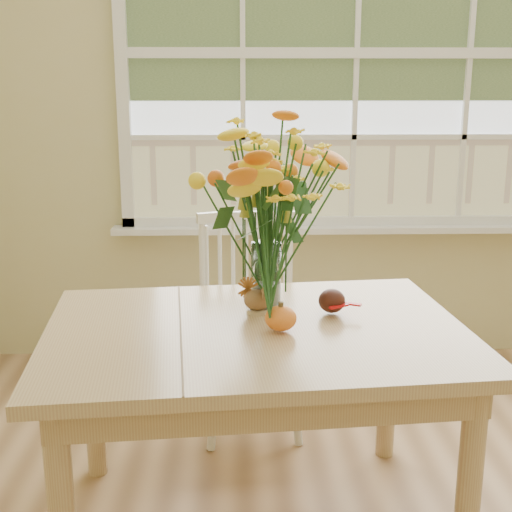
{
  "coord_description": "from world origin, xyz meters",
  "views": [
    {
      "loc": [
        -0.58,
        -1.2,
        1.42
      ],
      "look_at": [
        -0.52,
        0.79,
        0.91
      ],
      "focal_mm": 48.0,
      "sensor_mm": 36.0,
      "label": 1
    }
  ],
  "objects": [
    {
      "name": "dark_gourd",
      "position": [
        -0.28,
        0.89,
        0.73
      ],
      "size": [
        0.12,
        0.09,
        0.08
      ],
      "color": "#38160F",
      "rests_on": "dining_table"
    },
    {
      "name": "turkey_figurine",
      "position": [
        -0.52,
        0.91,
        0.73
      ],
      "size": [
        0.09,
        0.07,
        0.11
      ],
      "rotation": [
        0.0,
        0.0,
        -0.11
      ],
      "color": "#CCB78C",
      "rests_on": "dining_table"
    },
    {
      "name": "windsor_chair",
      "position": [
        -0.54,
        1.49,
        0.49
      ],
      "size": [
        0.44,
        0.42,
        0.88
      ],
      "rotation": [
        0.0,
        0.0,
        0.09
      ],
      "color": "white",
      "rests_on": "floor"
    },
    {
      "name": "pumpkin",
      "position": [
        -0.45,
        0.73,
        0.72
      ],
      "size": [
        0.1,
        0.1,
        0.08
      ],
      "primitive_type": "ellipsoid",
      "color": "orange",
      "rests_on": "dining_table"
    },
    {
      "name": "window",
      "position": [
        0.0,
        2.21,
        1.53
      ],
      "size": [
        2.42,
        0.12,
        1.74
      ],
      "color": "silver",
      "rests_on": "wall_back"
    },
    {
      "name": "wall_back",
      "position": [
        0.0,
        2.25,
        1.35
      ],
      "size": [
        4.0,
        0.02,
        2.7
      ],
      "primitive_type": "cube",
      "color": "#D0C585",
      "rests_on": "floor"
    },
    {
      "name": "flower_vase",
      "position": [
        -0.49,
        0.95,
        1.02
      ],
      "size": [
        0.46,
        0.46,
        0.55
      ],
      "color": "white",
      "rests_on": "dining_table"
    },
    {
      "name": "dining_table",
      "position": [
        -0.52,
        0.77,
        0.6
      ],
      "size": [
        1.36,
        1.03,
        0.69
      ],
      "rotation": [
        0.0,
        0.0,
        0.09
      ],
      "color": "tan",
      "rests_on": "floor"
    }
  ]
}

